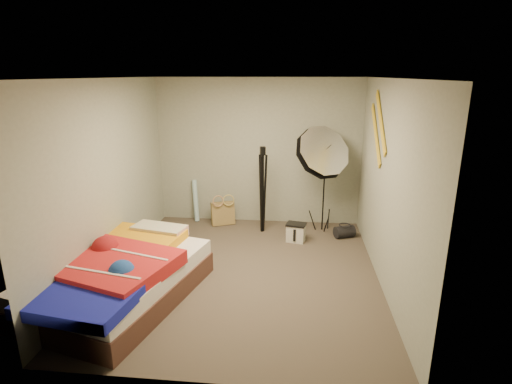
# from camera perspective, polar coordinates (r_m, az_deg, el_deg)

# --- Properties ---
(floor) EXTENTS (4.00, 4.00, 0.00)m
(floor) POSITION_cam_1_polar(r_m,az_deg,el_deg) (5.43, -1.71, -11.44)
(floor) COLOR #4C4338
(floor) RESTS_ON ground
(ceiling) EXTENTS (4.00, 4.00, 0.00)m
(ceiling) POSITION_cam_1_polar(r_m,az_deg,el_deg) (4.80, -1.98, 15.95)
(ceiling) COLOR silver
(ceiling) RESTS_ON wall_back
(wall_back) EXTENTS (3.50, 0.00, 3.50)m
(wall_back) POSITION_cam_1_polar(r_m,az_deg,el_deg) (6.91, 0.33, 5.70)
(wall_back) COLOR #949B8C
(wall_back) RESTS_ON floor
(wall_front) EXTENTS (3.50, 0.00, 3.50)m
(wall_front) POSITION_cam_1_polar(r_m,az_deg,el_deg) (3.11, -6.69, -8.21)
(wall_front) COLOR #949B8C
(wall_front) RESTS_ON floor
(wall_left) EXTENTS (0.00, 4.00, 4.00)m
(wall_left) POSITION_cam_1_polar(r_m,az_deg,el_deg) (5.48, -20.31, 1.78)
(wall_left) COLOR #949B8C
(wall_left) RESTS_ON floor
(wall_right) EXTENTS (0.00, 4.00, 4.00)m
(wall_right) POSITION_cam_1_polar(r_m,az_deg,el_deg) (5.06, 18.24, 0.81)
(wall_right) COLOR #949B8C
(wall_right) RESTS_ON floor
(tote_bag) EXTENTS (0.44, 0.32, 0.42)m
(tote_bag) POSITION_cam_1_polar(r_m,az_deg,el_deg) (7.02, -4.75, -3.06)
(tote_bag) COLOR #99824D
(tote_bag) RESTS_ON floor
(wrapping_roll) EXTENTS (0.16, 0.23, 0.74)m
(wrapping_roll) POSITION_cam_1_polar(r_m,az_deg,el_deg) (7.22, -8.62, -1.23)
(wrapping_roll) COLOR #5BAAC1
(wrapping_roll) RESTS_ON floor
(camera_case) EXTENTS (0.31, 0.25, 0.27)m
(camera_case) POSITION_cam_1_polar(r_m,az_deg,el_deg) (6.35, 5.72, -5.86)
(camera_case) COLOR beige
(camera_case) RESTS_ON floor
(duffel_bag) EXTENTS (0.36, 0.30, 0.19)m
(duffel_bag) POSITION_cam_1_polar(r_m,az_deg,el_deg) (6.64, 12.51, -5.56)
(duffel_bag) COLOR black
(duffel_bag) RESTS_ON floor
(wall_stripe_upper) EXTENTS (0.02, 0.91, 0.78)m
(wall_stripe_upper) POSITION_cam_1_polar(r_m,az_deg,el_deg) (5.50, 17.40, 9.55)
(wall_stripe_upper) COLOR gold
(wall_stripe_upper) RESTS_ON wall_right
(wall_stripe_lower) EXTENTS (0.02, 0.91, 0.78)m
(wall_stripe_lower) POSITION_cam_1_polar(r_m,az_deg,el_deg) (5.77, 16.75, 7.89)
(wall_stripe_lower) COLOR gold
(wall_stripe_lower) RESTS_ON wall_right
(bed) EXTENTS (1.88, 2.42, 0.60)m
(bed) POSITION_cam_1_polar(r_m,az_deg,el_deg) (4.99, -18.97, -11.24)
(bed) COLOR #4E2F26
(bed) RESTS_ON floor
(photo_umbrella) EXTENTS (0.92, 0.97, 1.87)m
(photo_umbrella) POSITION_cam_1_polar(r_m,az_deg,el_deg) (6.38, 9.24, 5.41)
(photo_umbrella) COLOR black
(photo_umbrella) RESTS_ON floor
(camera_tripod) EXTENTS (0.10, 0.10, 1.44)m
(camera_tripod) POSITION_cam_1_polar(r_m,az_deg,el_deg) (6.50, 0.94, 1.16)
(camera_tripod) COLOR black
(camera_tripod) RESTS_ON floor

